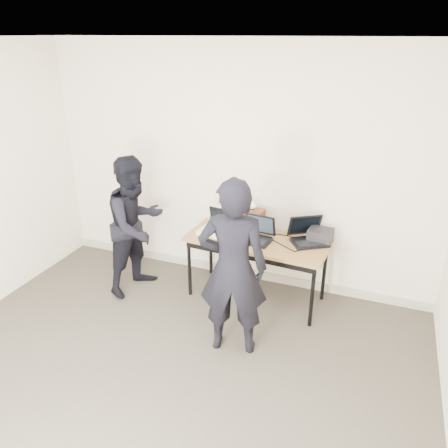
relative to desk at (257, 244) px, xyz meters
The scene contains 13 objects.
room 2.00m from the desk, 101.87° to the right, with size 4.60×4.60×2.80m.
desk is the anchor object (origin of this frame).
laptop_beige 0.49m from the desk, behind, with size 0.36×0.35×0.26m.
laptop_center 0.12m from the desk, 152.88° to the left, with size 0.36×0.35×0.25m.
laptop_right 0.54m from the desk, 15.81° to the left, with size 0.48×0.48×0.26m.
leather_satchel 0.34m from the desk, 128.21° to the left, with size 0.37×0.19×0.25m.
tissue 0.44m from the desk, 122.75° to the left, with size 0.13×0.10×0.08m, color white.
equipment_box 0.67m from the desk, 16.92° to the left, with size 0.24×0.20×0.14m, color black.
power_brick 0.29m from the desk, 142.51° to the right, with size 0.08×0.05×0.03m, color black.
cables 0.08m from the desk, ahead, with size 1.15×0.41×0.01m.
person_typist 0.89m from the desk, 87.23° to the right, with size 0.61×0.40×1.68m, color black.
person_observer 1.35m from the desk, 169.21° to the right, with size 0.76×0.59×1.57m, color black.
baseboard 0.83m from the desk, 134.04° to the left, with size 4.50×0.03×0.10m, color #B1A693.
Camera 1 is at (1.54, -2.18, 2.74)m, focal length 35.00 mm.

